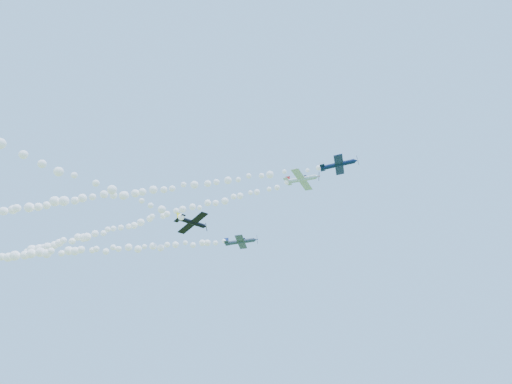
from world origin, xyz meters
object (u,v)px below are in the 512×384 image
Objects in this scene: plane_navy at (339,164)px; plane_grey at (241,242)px; plane_black at (192,223)px; plane_white at (302,179)px.

plane_navy is 29.29m from plane_grey.
plane_black is (-19.27, -20.35, -15.82)m from plane_navy.
plane_white reaches higher than plane_grey.
plane_black is (-11.34, -19.31, -14.58)m from plane_white.
plane_navy is 32.18m from plane_black.
plane_white is 8.09m from plane_navy.
plane_navy is at bearing -37.50° from plane_grey.
plane_grey is 27.70m from plane_black.
plane_white is 1.01× the size of plane_grey.
plane_black is at bearing -99.00° from plane_grey.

